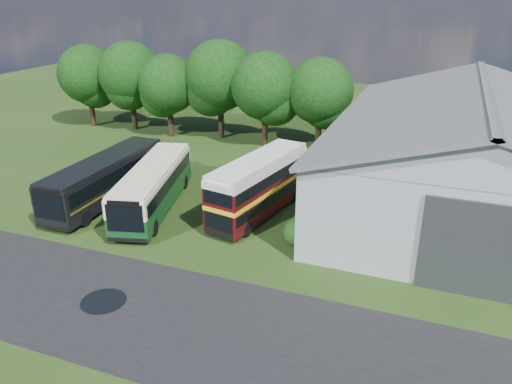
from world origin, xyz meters
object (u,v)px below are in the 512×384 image
at_px(bus_maroon_double, 259,187).
at_px(bus_dark_single, 106,178).
at_px(storage_shed, 476,147).
at_px(bus_green_single, 154,186).

height_order(bus_maroon_double, bus_dark_single, bus_maroon_double).
bearing_deg(bus_maroon_double, storage_shed, 38.53).
relative_size(storage_shed, bus_dark_single, 2.19).
bearing_deg(bus_dark_single, bus_maroon_double, 7.88).
bearing_deg(bus_green_single, bus_dark_single, 164.96).
bearing_deg(bus_maroon_double, bus_green_single, -155.64).
bearing_deg(bus_green_single, storage_shed, 8.42).
bearing_deg(bus_dark_single, bus_green_single, -1.16).
bearing_deg(bus_maroon_double, bus_dark_single, -160.53).
bearing_deg(storage_shed, bus_dark_single, -160.26).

